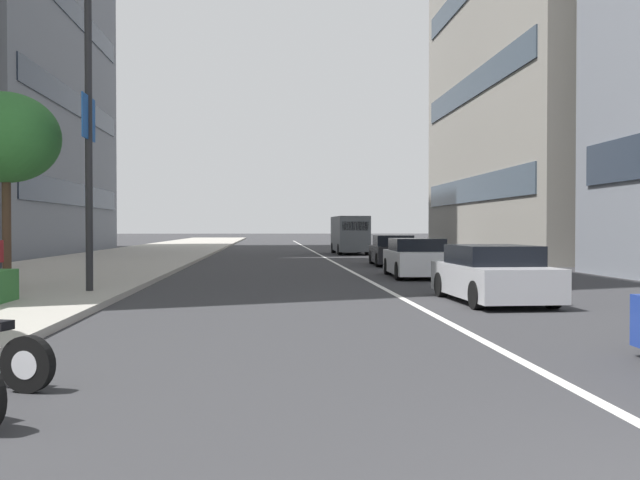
{
  "coord_description": "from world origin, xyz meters",
  "views": [
    {
      "loc": [
        -3.69,
        3.31,
        1.75
      ],
      "look_at": [
        10.49,
        2.27,
        1.5
      ],
      "focal_mm": 39.57,
      "sensor_mm": 36.0,
      "label": 1
    }
  ],
  "objects_px": {
    "car_approaching_light": "(417,259)",
    "delivery_van_ahead": "(350,234)",
    "car_following_behind": "(493,275)",
    "car_mid_block_traffic": "(392,251)",
    "street_lamp_with_banners": "(100,98)",
    "street_tree_near_plaza_corner": "(6,138)"
  },
  "relations": [
    {
      "from": "car_following_behind",
      "to": "car_mid_block_traffic",
      "type": "relative_size",
      "value": 0.97
    },
    {
      "from": "car_mid_block_traffic",
      "to": "delivery_van_ahead",
      "type": "bearing_deg",
      "value": 4.12
    },
    {
      "from": "car_following_behind",
      "to": "street_lamp_with_banners",
      "type": "bearing_deg",
      "value": 75.92
    },
    {
      "from": "delivery_van_ahead",
      "to": "street_lamp_with_banners",
      "type": "distance_m",
      "value": 29.95
    },
    {
      "from": "street_lamp_with_banners",
      "to": "street_tree_near_plaza_corner",
      "type": "xyz_separation_m",
      "value": [
        0.24,
        2.42,
        -1.0
      ]
    },
    {
      "from": "car_following_behind",
      "to": "car_approaching_light",
      "type": "relative_size",
      "value": 0.99
    },
    {
      "from": "car_following_behind",
      "to": "street_lamp_with_banners",
      "type": "xyz_separation_m",
      "value": [
        2.07,
        9.48,
        4.38
      ]
    },
    {
      "from": "car_following_behind",
      "to": "car_mid_block_traffic",
      "type": "height_order",
      "value": "car_mid_block_traffic"
    },
    {
      "from": "street_lamp_with_banners",
      "to": "street_tree_near_plaza_corner",
      "type": "relative_size",
      "value": 1.63
    },
    {
      "from": "car_approaching_light",
      "to": "delivery_van_ahead",
      "type": "distance_m",
      "value": 21.81
    },
    {
      "from": "car_approaching_light",
      "to": "street_lamp_with_banners",
      "type": "xyz_separation_m",
      "value": [
        -6.32,
        9.47,
        4.36
      ]
    },
    {
      "from": "car_mid_block_traffic",
      "to": "street_lamp_with_banners",
      "type": "height_order",
      "value": "street_lamp_with_banners"
    },
    {
      "from": "car_following_behind",
      "to": "car_approaching_light",
      "type": "height_order",
      "value": "car_approaching_light"
    },
    {
      "from": "delivery_van_ahead",
      "to": "street_tree_near_plaza_corner",
      "type": "distance_m",
      "value": 30.49
    },
    {
      "from": "car_following_behind",
      "to": "street_tree_near_plaza_corner",
      "type": "bearing_deg",
      "value": 77.23
    },
    {
      "from": "car_approaching_light",
      "to": "delivery_van_ahead",
      "type": "height_order",
      "value": "delivery_van_ahead"
    },
    {
      "from": "car_following_behind",
      "to": "car_mid_block_traffic",
      "type": "xyz_separation_m",
      "value": [
        16.13,
        -0.49,
        0.02
      ]
    },
    {
      "from": "street_tree_near_plaza_corner",
      "to": "street_lamp_with_banners",
      "type": "bearing_deg",
      "value": -95.78
    },
    {
      "from": "car_approaching_light",
      "to": "delivery_van_ahead",
      "type": "xyz_separation_m",
      "value": [
        21.8,
        -0.15,
        0.68
      ]
    },
    {
      "from": "street_lamp_with_banners",
      "to": "street_tree_near_plaza_corner",
      "type": "distance_m",
      "value": 2.63
    },
    {
      "from": "car_mid_block_traffic",
      "to": "delivery_van_ahead",
      "type": "xyz_separation_m",
      "value": [
        14.07,
        0.36,
        0.68
      ]
    },
    {
      "from": "delivery_van_ahead",
      "to": "street_lamp_with_banners",
      "type": "height_order",
      "value": "street_lamp_with_banners"
    }
  ]
}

